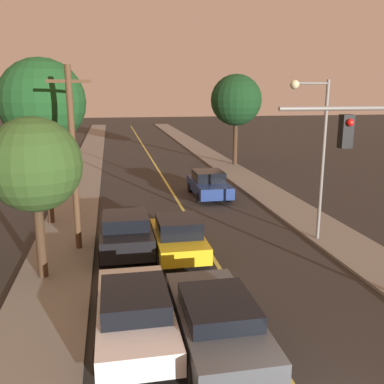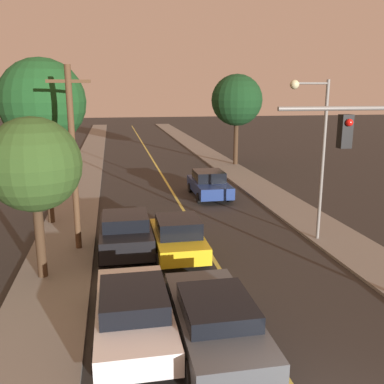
{
  "view_description": "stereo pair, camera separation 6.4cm",
  "coord_description": "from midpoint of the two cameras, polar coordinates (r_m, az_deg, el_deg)",
  "views": [
    {
      "loc": [
        -3.66,
        -5.72,
        6.27
      ],
      "look_at": [
        0.0,
        13.62,
        1.6
      ],
      "focal_mm": 40.0,
      "sensor_mm": 36.0,
      "label": 1
    },
    {
      "loc": [
        -3.6,
        -5.73,
        6.27
      ],
      "look_at": [
        0.0,
        13.62,
        1.6
      ],
      "focal_mm": 40.0,
      "sensor_mm": 36.0,
      "label": 2
    }
  ],
  "objects": [
    {
      "name": "car_outer_lane_front",
      "position": [
        11.55,
        -7.62,
        -15.44
      ],
      "size": [
        2.02,
        4.72,
        1.4
      ],
      "color": "white",
      "rests_on": "ground"
    },
    {
      "name": "utility_pole_left",
      "position": [
        17.03,
        -15.47,
        4.6
      ],
      "size": [
        1.6,
        0.24,
        7.09
      ],
      "color": "#513823",
      "rests_on": "ground"
    },
    {
      "name": "car_outer_lane_second",
      "position": [
        17.11,
        -8.75,
        -5.36
      ],
      "size": [
        2.09,
        4.08,
        1.62
      ],
      "color": "black",
      "rests_on": "ground"
    },
    {
      "name": "tree_left_far",
      "position": [
        20.8,
        -19.25,
        11.24
      ],
      "size": [
        3.89,
        3.89,
        7.62
      ],
      "color": "#3D2B1C",
      "rests_on": "ground"
    },
    {
      "name": "road_surface",
      "position": [
        42.35,
        -5.53,
        4.78
      ],
      "size": [
        9.03,
        80.0,
        0.01
      ],
      "color": "#2D2B28",
      "rests_on": "ground"
    },
    {
      "name": "tree_right_near",
      "position": [
        36.6,
        6.05,
        12.05
      ],
      "size": [
        4.25,
        4.25,
        7.52
      ],
      "color": "#3D2B1C",
      "rests_on": "ground"
    },
    {
      "name": "tree_left_near",
      "position": [
        14.61,
        -20.24,
        3.38
      ],
      "size": [
        3.06,
        3.06,
        5.38
      ],
      "color": "#3D2B1C",
      "rests_on": "ground"
    },
    {
      "name": "car_near_lane_front",
      "position": [
        11.13,
        3.32,
        -16.54
      ],
      "size": [
        2.03,
        4.81,
        1.36
      ],
      "color": "#474C51",
      "rests_on": "ground"
    },
    {
      "name": "car_far_oncoming",
      "position": [
        25.82,
        2.38,
        1.06
      ],
      "size": [
        2.07,
        4.45,
        1.56
      ],
      "rotation": [
        0.0,
        0.0,
        3.14
      ],
      "color": "navy",
      "rests_on": "ground"
    },
    {
      "name": "sidewalk_right",
      "position": [
        43.22,
        2.13,
        5.08
      ],
      "size": [
        2.5,
        80.0,
        0.12
      ],
      "color": "gray",
      "rests_on": "ground"
    },
    {
      "name": "streetlamp_right",
      "position": [
        18.11,
        16.21,
        6.82
      ],
      "size": [
        1.66,
        0.36,
        6.59
      ],
      "color": "slate",
      "rests_on": "ground"
    },
    {
      "name": "sidewalk_left",
      "position": [
        42.24,
        -13.36,
        4.54
      ],
      "size": [
        2.5,
        80.0,
        0.12
      ],
      "color": "gray",
      "rests_on": "ground"
    },
    {
      "name": "car_near_lane_second",
      "position": [
        16.66,
        -1.78,
        -5.94
      ],
      "size": [
        1.95,
        4.06,
        1.54
      ],
      "color": "gold",
      "rests_on": "ground"
    }
  ]
}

